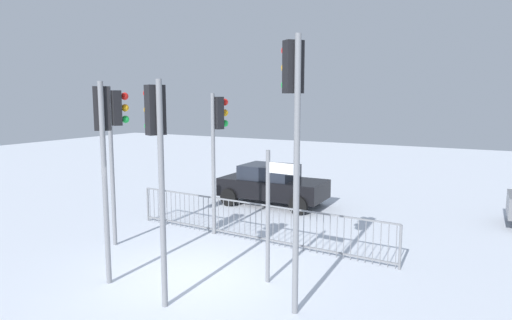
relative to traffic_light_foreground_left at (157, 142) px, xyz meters
name	(u,v)px	position (x,y,z in m)	size (l,w,h in m)	color
ground_plane	(192,276)	(-0.29, 1.35, -3.10)	(60.00, 60.00, 0.00)	silver
traffic_light_foreground_left	(157,142)	(0.00, 0.00, 0.00)	(0.54, 0.39, 4.22)	slate
traffic_light_mid_right	(217,132)	(-1.54, 4.33, -0.15)	(0.38, 0.54, 4.01)	slate
traffic_light_rear_right	(116,130)	(-3.31, 2.25, -0.03)	(0.39, 0.53, 4.17)	slate
traffic_light_foreground_right	(103,137)	(-1.71, 0.34, 0.00)	(0.46, 0.47, 4.22)	slate
traffic_light_mid_left	(293,113)	(2.28, 0.95, 0.53)	(0.48, 0.45, 4.97)	slate
direction_sign_post	(271,209)	(1.38, 1.87, -1.50)	(0.79, 0.14, 2.83)	slate
pedestrian_guard_railing	(253,221)	(-0.30, 4.15, -2.54)	(7.94, 0.51, 1.07)	slate
car_black_mid	(272,184)	(-1.73, 8.17, -2.33)	(3.83, 1.97, 1.47)	black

